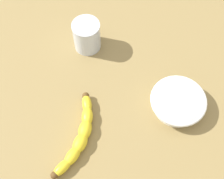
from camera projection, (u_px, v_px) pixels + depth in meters
wooden_tabletop at (91, 89)px, 80.73cm from camera, size 120.00×120.00×3.00cm
banana at (80, 135)px, 71.37cm from camera, size 11.90×20.53×3.13cm
smoothie_glass at (87, 36)px, 82.10cm from camera, size 7.51×7.51×8.75cm
ceramic_bowl at (178, 102)px, 74.57cm from camera, size 14.02×14.02×4.00cm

